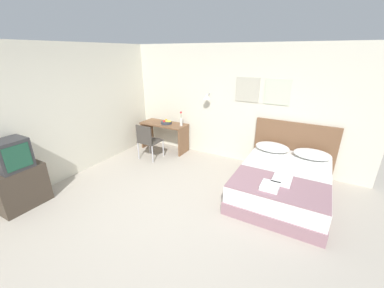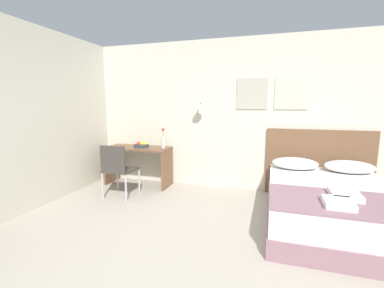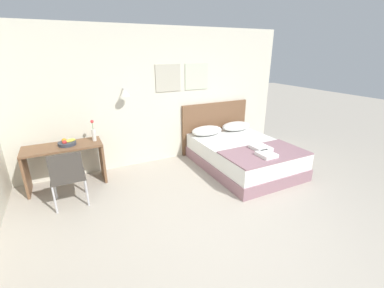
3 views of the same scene
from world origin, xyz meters
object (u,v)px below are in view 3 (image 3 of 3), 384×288
at_px(folded_towel_mid_bed, 267,155).
at_px(desk_chair, 67,175).
at_px(pillow_left, 207,131).
at_px(throw_blanket, 265,153).
at_px(desk, 65,158).
at_px(flower_vase, 94,133).
at_px(headboard, 215,127).
at_px(folded_towel_near_foot, 261,148).
at_px(bed, 243,155).
at_px(fruit_bowl, 67,143).
at_px(pillow_right, 236,126).

relative_size(folded_towel_mid_bed, desk_chair, 0.34).
relative_size(pillow_left, throw_blanket, 0.47).
height_order(desk, flower_vase, flower_vase).
xyz_separation_m(desk, desk_chair, (0.02, -0.73, 0.01)).
bearing_deg(headboard, folded_towel_near_foot, -88.96).
distance_m(headboard, desk_chair, 3.29).
xyz_separation_m(throw_blanket, flower_vase, (-2.63, 1.40, 0.35)).
relative_size(bed, folded_towel_near_foot, 5.90).
relative_size(desk, flower_vase, 3.27).
relative_size(headboard, flower_vase, 4.37).
distance_m(desk_chair, flower_vase, 0.96).
xyz_separation_m(folded_towel_near_foot, fruit_bowl, (-3.09, 1.23, 0.20)).
bearing_deg(desk_chair, bed, -0.91).
bearing_deg(folded_towel_near_foot, desk_chair, 170.84).
relative_size(headboard, throw_blanket, 1.11).
distance_m(desk_chair, fruit_bowl, 0.76).
distance_m(throw_blanket, desk_chair, 3.19).
height_order(pillow_right, folded_towel_near_foot, pillow_right).
bearing_deg(desk_chair, headboard, 18.11).
relative_size(pillow_right, folded_towel_mid_bed, 2.32).
height_order(throw_blanket, fruit_bowl, fruit_bowl).
height_order(folded_towel_near_foot, fruit_bowl, fruit_bowl).
xyz_separation_m(throw_blanket, desk, (-3.14, 1.38, -0.01)).
bearing_deg(pillow_left, folded_towel_near_foot, -71.80).
bearing_deg(flower_vase, desk, -177.56).
bearing_deg(pillow_right, folded_towel_mid_bed, -107.35).
distance_m(pillow_left, desk, 2.76).
distance_m(folded_towel_mid_bed, flower_vase, 2.98).
bearing_deg(fruit_bowl, headboard, 5.60).
height_order(folded_towel_mid_bed, flower_vase, flower_vase).
bearing_deg(folded_towel_near_foot, pillow_right, 74.15).
bearing_deg(desk_chair, desk, 91.43).
bearing_deg(fruit_bowl, throw_blanket, -24.17).
relative_size(headboard, desk_chair, 1.86).
distance_m(desk, fruit_bowl, 0.27).
bearing_deg(pillow_left, throw_blanket, -74.67).
xyz_separation_m(folded_towel_near_foot, folded_towel_mid_bed, (-0.13, -0.29, 0.00)).
height_order(pillow_left, pillow_right, same).
distance_m(folded_towel_near_foot, flower_vase, 2.96).
bearing_deg(fruit_bowl, bed, -14.11).
relative_size(bed, flower_vase, 5.56).
xyz_separation_m(desk, fruit_bowl, (0.08, -0.00, 0.25)).
relative_size(desk, fruit_bowl, 4.27).
relative_size(pillow_left, folded_towel_mid_bed, 2.32).
height_order(desk, fruit_bowl, fruit_bowl).
relative_size(fruit_bowl, flower_vase, 0.77).
xyz_separation_m(headboard, folded_towel_near_foot, (0.03, -1.53, 0.01)).
distance_m(pillow_right, desk_chair, 3.58).
distance_m(throw_blanket, folded_towel_near_foot, 0.15).
bearing_deg(desk_chair, folded_towel_near_foot, -9.16).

